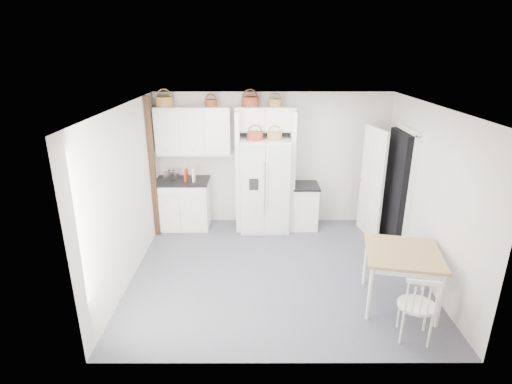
{
  "coord_description": "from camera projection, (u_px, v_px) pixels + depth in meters",
  "views": [
    {
      "loc": [
        -0.33,
        -5.59,
        3.36
      ],
      "look_at": [
        -0.32,
        0.4,
        1.2
      ],
      "focal_mm": 28.0,
      "sensor_mm": 36.0,
      "label": 1
    }
  ],
  "objects": [
    {
      "name": "dining_table",
      "position": [
        400.0,
        278.0,
        5.45
      ],
      "size": [
        1.14,
        1.14,
        0.81
      ],
      "primitive_type": "cube",
      "rotation": [
        0.0,
        0.0,
        -0.2
      ],
      "color": "brown",
      "rests_on": "floor"
    },
    {
      "name": "wall_back",
      "position": [
        272.0,
        159.0,
        7.84
      ],
      "size": [
        4.5,
        0.0,
        4.5
      ],
      "primitive_type": "plane",
      "rotation": [
        1.57,
        0.0,
        0.0
      ],
      "color": "beige",
      "rests_on": "floor"
    },
    {
      "name": "floor",
      "position": [
        276.0,
        270.0,
        6.4
      ],
      "size": [
        4.5,
        4.5,
        0.0
      ],
      "primitive_type": "plane",
      "color": "#43434D",
      "rests_on": "ground"
    },
    {
      "name": "cookbook_red",
      "position": [
        186.0,
        175.0,
        7.55
      ],
      "size": [
        0.05,
        0.16,
        0.23
      ],
      "primitive_type": "cube",
      "rotation": [
        0.0,
        0.0,
        -0.09
      ],
      "color": "red",
      "rests_on": "counter_left"
    },
    {
      "name": "upper_cabinet",
      "position": [
        193.0,
        131.0,
        7.47
      ],
      "size": [
        1.4,
        0.34,
        0.9
      ],
      "primitive_type": "cube",
      "color": "silver",
      "rests_on": "wall_back"
    },
    {
      "name": "windsor_chair",
      "position": [
        417.0,
        305.0,
        4.78
      ],
      "size": [
        0.53,
        0.5,
        0.92
      ],
      "primitive_type": "cube",
      "rotation": [
        0.0,
        0.0,
        -0.22
      ],
      "color": "silver",
      "rests_on": "floor"
    },
    {
      "name": "fridge_panel_left",
      "position": [
        238.0,
        171.0,
        7.61
      ],
      "size": [
        0.08,
        0.6,
        2.3
      ],
      "primitive_type": "cube",
      "color": "silver",
      "rests_on": "floor"
    },
    {
      "name": "basket_upper_a",
      "position": [
        164.0,
        102.0,
        7.29
      ],
      "size": [
        0.31,
        0.31,
        0.18
      ],
      "primitive_type": "cylinder",
      "color": "brown",
      "rests_on": "upper_cabinet"
    },
    {
      "name": "basket_fridge_b",
      "position": [
        274.0,
        136.0,
        7.22
      ],
      "size": [
        0.27,
        0.27,
        0.14
      ],
      "primitive_type": "cylinder",
      "color": "brown",
      "rests_on": "refrigerator"
    },
    {
      "name": "refrigerator",
      "position": [
        265.0,
        185.0,
        7.64
      ],
      "size": [
        0.92,
        0.74,
        1.79
      ],
      "primitive_type": "cube",
      "color": "silver",
      "rests_on": "floor"
    },
    {
      "name": "ceiling",
      "position": [
        279.0,
        107.0,
        5.52
      ],
      "size": [
        4.5,
        4.5,
        0.0
      ],
      "primitive_type": "plane",
      "color": "white",
      "rests_on": "wall_back"
    },
    {
      "name": "wall_right",
      "position": [
        428.0,
        195.0,
        5.96
      ],
      "size": [
        0.0,
        4.0,
        4.0
      ],
      "primitive_type": "plane",
      "rotation": [
        1.57,
        0.0,
        -1.57
      ],
      "color": "beige",
      "rests_on": "floor"
    },
    {
      "name": "wall_left",
      "position": [
        127.0,
        195.0,
        5.96
      ],
      "size": [
        0.0,
        4.0,
        4.0
      ],
      "primitive_type": "plane",
      "rotation": [
        1.57,
        0.0,
        1.57
      ],
      "color": "beige",
      "rests_on": "floor"
    },
    {
      "name": "basket_bridge_b",
      "position": [
        275.0,
        103.0,
        7.3
      ],
      "size": [
        0.24,
        0.24,
        0.14
      ],
      "primitive_type": "cylinder",
      "color": "brown",
      "rests_on": "bridge_cabinet"
    },
    {
      "name": "base_cab_right",
      "position": [
        304.0,
        207.0,
        7.86
      ],
      "size": [
        0.48,
        0.57,
        0.84
      ],
      "primitive_type": "cube",
      "color": "silver",
      "rests_on": "floor"
    },
    {
      "name": "basket_fridge_a",
      "position": [
        255.0,
        136.0,
        7.22
      ],
      "size": [
        0.28,
        0.28,
        0.15
      ],
      "primitive_type": "cylinder",
      "color": "maroon",
      "rests_on": "refrigerator"
    },
    {
      "name": "basket_bridge_a",
      "position": [
        250.0,
        102.0,
        7.29
      ],
      "size": [
        0.31,
        0.31,
        0.18
      ],
      "primitive_type": "cylinder",
      "color": "maroon",
      "rests_on": "bridge_cabinet"
    },
    {
      "name": "cookbook_cream",
      "position": [
        194.0,
        175.0,
        7.54
      ],
      "size": [
        0.04,
        0.17,
        0.26
      ],
      "primitive_type": "cube",
      "rotation": [
        0.0,
        0.0,
        -0.03
      ],
      "color": "silver",
      "rests_on": "counter_left"
    },
    {
      "name": "fridge_panel_right",
      "position": [
        292.0,
        171.0,
        7.61
      ],
      "size": [
        0.08,
        0.6,
        2.3
      ],
      "primitive_type": "cube",
      "color": "silver",
      "rests_on": "floor"
    },
    {
      "name": "base_cab_left",
      "position": [
        183.0,
        204.0,
        7.84
      ],
      "size": [
        1.01,
        0.64,
        0.94
      ],
      "primitive_type": "cube",
      "color": "silver",
      "rests_on": "floor"
    },
    {
      "name": "toaster",
      "position": [
        172.0,
        175.0,
        7.64
      ],
      "size": [
        0.29,
        0.23,
        0.18
      ],
      "primitive_type": "cube",
      "rotation": [
        0.0,
        0.0,
        -0.34
      ],
      "color": "silver",
      "rests_on": "counter_left"
    },
    {
      "name": "door_slab",
      "position": [
        372.0,
        183.0,
        7.31
      ],
      "size": [
        0.21,
        0.79,
        2.05
      ],
      "primitive_type": "cube",
      "rotation": [
        0.0,
        0.0,
        -1.36
      ],
      "color": "white",
      "rests_on": "floor"
    },
    {
      "name": "bridge_cabinet",
      "position": [
        265.0,
        119.0,
        7.4
      ],
      "size": [
        1.12,
        0.34,
        0.45
      ],
      "primitive_type": "cube",
      "color": "silver",
      "rests_on": "wall_back"
    },
    {
      "name": "counter_right",
      "position": [
        305.0,
        186.0,
        7.71
      ],
      "size": [
        0.51,
        0.61,
        0.04
      ],
      "primitive_type": "cube",
      "color": "black",
      "rests_on": "base_cab_right"
    },
    {
      "name": "basket_upper_c",
      "position": [
        211.0,
        103.0,
        7.3
      ],
      "size": [
        0.22,
        0.22,
        0.13
      ],
      "primitive_type": "cylinder",
      "color": "maroon",
      "rests_on": "upper_cabinet"
    },
    {
      "name": "doorway_void",
      "position": [
        397.0,
        190.0,
        7.0
      ],
      "size": [
        0.18,
        0.85,
        2.05
      ],
      "primitive_type": "cube",
      "color": "black",
      "rests_on": "floor"
    },
    {
      "name": "counter_left",
      "position": [
        181.0,
        181.0,
        7.67
      ],
      "size": [
        1.06,
        0.68,
        0.04
      ],
      "primitive_type": "cube",
      "color": "black",
      "rests_on": "base_cab_left"
    },
    {
      "name": "trim_post",
      "position": [
        153.0,
        169.0,
        7.23
      ],
      "size": [
        0.09,
        0.09,
        2.6
      ],
      "primitive_type": "cube",
      "color": "black",
      "rests_on": "floor"
    }
  ]
}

